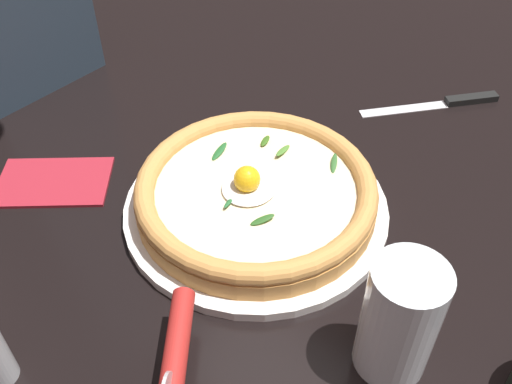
# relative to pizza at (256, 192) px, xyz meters

# --- Properties ---
(ground_plane) EXTENTS (2.40, 2.40, 0.03)m
(ground_plane) POSITION_rel_pizza_xyz_m (0.03, -0.03, -0.05)
(ground_plane) COLOR black
(ground_plane) RESTS_ON ground
(pizza_plate) EXTENTS (0.32, 0.32, 0.01)m
(pizza_plate) POSITION_rel_pizza_xyz_m (0.00, -0.00, -0.03)
(pizza_plate) COLOR white
(pizza_plate) RESTS_ON ground
(pizza) EXTENTS (0.28, 0.28, 0.06)m
(pizza) POSITION_rel_pizza_xyz_m (0.00, 0.00, 0.00)
(pizza) COLOR #CE8E45
(pizza) RESTS_ON pizza_plate
(pizza_cutter) EXTENTS (0.14, 0.12, 0.08)m
(pizza_cutter) POSITION_rel_pizza_xyz_m (-0.22, -0.10, 0.01)
(pizza_cutter) COLOR silver
(pizza_cutter) RESTS_ON ground
(table_knife) EXTENTS (0.18, 0.14, 0.01)m
(table_knife) POSITION_rel_pizza_xyz_m (0.36, -0.07, -0.03)
(table_knife) COLOR silver
(table_knife) RESTS_ON ground
(drinking_glass) EXTENTS (0.07, 0.07, 0.13)m
(drinking_glass) POSITION_rel_pizza_xyz_m (-0.06, -0.23, 0.02)
(drinking_glass) COLOR silver
(drinking_glass) RESTS_ON ground
(folded_napkin) EXTENTS (0.16, 0.16, 0.01)m
(folded_napkin) POSITION_rel_pizza_xyz_m (-0.13, 0.23, -0.03)
(folded_napkin) COLOR maroon
(folded_napkin) RESTS_ON ground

